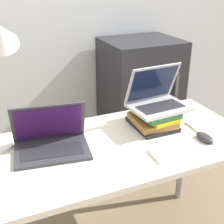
% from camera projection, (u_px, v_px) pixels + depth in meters
% --- Properties ---
extents(wall_back, '(8.00, 0.05, 2.70)m').
position_uv_depth(wall_back, '(54.00, 3.00, 2.36)').
color(wall_back, silver).
rests_on(wall_back, ground_plane).
extents(desk, '(1.38, 0.68, 0.77)m').
position_uv_depth(desk, '(120.00, 158.00, 1.64)').
color(desk, beige).
rests_on(desk, ground_plane).
extents(laptop_left, '(0.39, 0.29, 0.24)m').
position_uv_depth(laptop_left, '(51.00, 141.00, 1.51)').
color(laptop_left, '#333338').
rests_on(laptop_left, desk).
extents(book_stack, '(0.23, 0.28, 0.11)m').
position_uv_depth(book_stack, '(153.00, 117.00, 1.74)').
color(book_stack, black).
rests_on(book_stack, desk).
extents(laptop_on_books, '(0.32, 0.25, 0.23)m').
position_uv_depth(laptop_on_books, '(157.00, 99.00, 1.71)').
color(laptop_on_books, '#B2B2B7').
rests_on(laptop_on_books, book_stack).
extents(wireless_keyboard, '(0.27, 0.14, 0.01)m').
position_uv_depth(wireless_keyboard, '(177.00, 151.00, 1.51)').
color(wireless_keyboard, white).
rests_on(wireless_keyboard, desk).
extents(mouse, '(0.06, 0.11, 0.03)m').
position_uv_depth(mouse, '(205.00, 137.00, 1.61)').
color(mouse, '#2D2D2D').
rests_on(mouse, desk).
extents(notepad, '(0.25, 0.28, 0.01)m').
position_uv_depth(notepad, '(216.00, 129.00, 1.72)').
color(notepad, white).
rests_on(notepad, desk).
extents(mini_fridge, '(0.59, 0.52, 1.08)m').
position_uv_depth(mini_fridge, '(139.00, 103.00, 2.67)').
color(mini_fridge, '#232328').
rests_on(mini_fridge, ground_plane).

